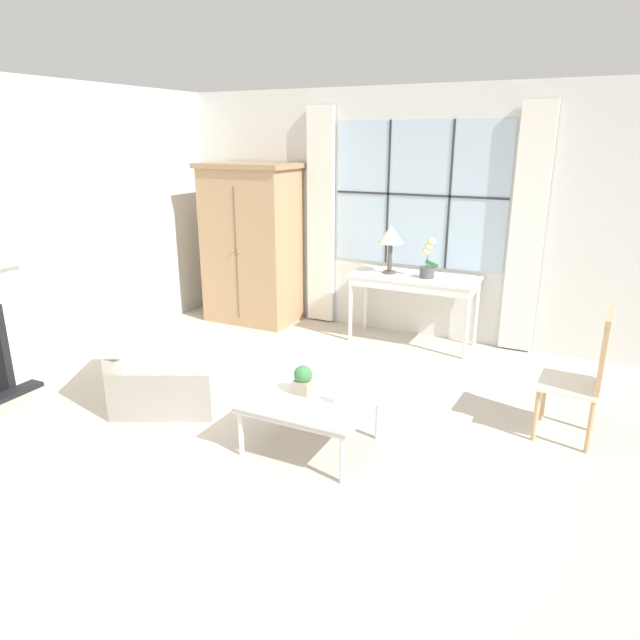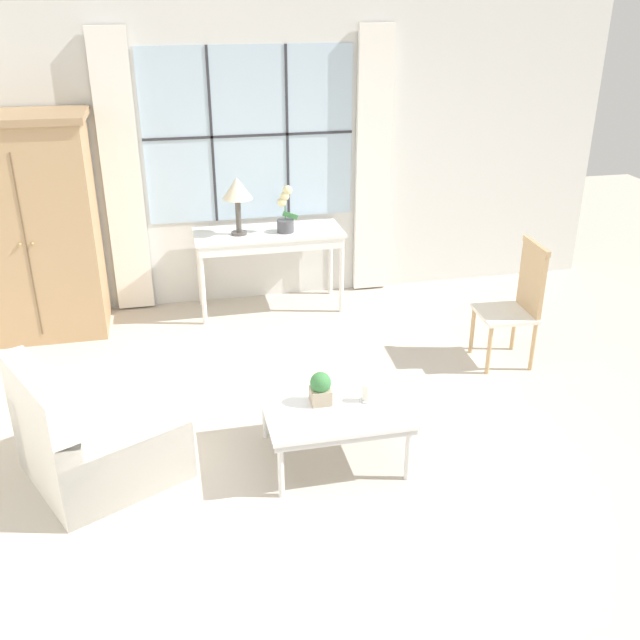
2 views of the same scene
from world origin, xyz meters
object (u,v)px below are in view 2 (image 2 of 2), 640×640
(armoire, at_px, (31,228))
(console_table, at_px, (269,240))
(potted_orchid, at_px, (285,214))
(side_chair_wooden, at_px, (519,298))
(armchair_upholstered, at_px, (97,437))
(coffee_table, at_px, (333,409))
(table_lamp, at_px, (237,191))
(potted_plant_small, at_px, (321,388))
(pillar_candle, at_px, (367,393))

(armoire, bearing_deg, console_table, 1.41)
(potted_orchid, bearing_deg, side_chair_wooden, -41.35)
(armchair_upholstered, distance_m, coffee_table, 1.53)
(table_lamp, bearing_deg, coffee_table, -83.03)
(potted_orchid, height_order, potted_plant_small, potted_orchid)
(potted_orchid, bearing_deg, armoire, 179.95)
(armchair_upholstered, bearing_deg, console_table, 58.45)
(armoire, bearing_deg, armchair_upholstered, -75.54)
(potted_orchid, height_order, pillar_candle, potted_orchid)
(coffee_table, xyz_separation_m, potted_plant_small, (-0.08, 0.03, 0.15))
(armchair_upholstered, distance_m, side_chair_wooden, 3.46)
(armoire, xyz_separation_m, console_table, (2.10, 0.05, -0.27))
(armchair_upholstered, bearing_deg, coffee_table, -5.41)
(console_table, relative_size, potted_orchid, 3.18)
(console_table, xyz_separation_m, pillar_candle, (0.25, -2.58, -0.23))
(armoire, height_order, table_lamp, armoire)
(console_table, distance_m, table_lamp, 0.57)
(armchair_upholstered, height_order, coffee_table, armchair_upholstered)
(potted_plant_small, relative_size, pillar_candle, 1.59)
(armoire, distance_m, pillar_candle, 3.49)
(armoire, height_order, potted_orchid, armoire)
(armoire, xyz_separation_m, side_chair_wooden, (3.94, -1.48, -0.41))
(console_table, relative_size, coffee_table, 1.53)
(armoire, bearing_deg, coffee_table, -49.76)
(console_table, xyz_separation_m, coffee_table, (0.03, -2.57, -0.33))
(armoire, height_order, armchair_upholstered, armoire)
(potted_orchid, xyz_separation_m, coffee_table, (-0.13, -2.51, -0.59))
(console_table, relative_size, side_chair_wooden, 1.35)
(coffee_table, height_order, potted_plant_small, potted_plant_small)
(coffee_table, bearing_deg, potted_plant_small, 162.16)
(table_lamp, bearing_deg, console_table, 6.67)
(coffee_table, relative_size, pillar_candle, 6.63)
(table_lamp, bearing_deg, potted_plant_small, -84.77)
(table_lamp, xyz_separation_m, pillar_candle, (0.53, -2.55, -0.73))
(armchair_upholstered, bearing_deg, potted_orchid, 55.23)
(console_table, xyz_separation_m, potted_plant_small, (-0.05, -2.54, -0.18))
(table_lamp, xyz_separation_m, potted_plant_small, (0.23, -2.51, -0.68))
(armoire, relative_size, pillar_candle, 14.14)
(pillar_candle, bearing_deg, side_chair_wooden, 33.35)
(potted_orchid, relative_size, side_chair_wooden, 0.42)
(armoire, relative_size, console_table, 1.39)
(console_table, relative_size, table_lamp, 2.63)
(coffee_table, xyz_separation_m, pillar_candle, (0.22, -0.02, 0.10))
(armoire, relative_size, side_chair_wooden, 1.88)
(armoire, xyz_separation_m, coffee_table, (2.13, -2.51, -0.61))
(table_lamp, distance_m, coffee_table, 2.68)
(side_chair_wooden, bearing_deg, console_table, 140.17)
(console_table, height_order, potted_plant_small, console_table)
(coffee_table, bearing_deg, armchair_upholstered, 174.59)
(potted_orchid, bearing_deg, armchair_upholstered, -124.77)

